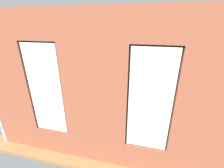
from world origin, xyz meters
TOP-DOWN VIEW (x-y plane):
  - ground_plane at (0.00, 0.00)m, footprint 6.21×5.66m
  - brick_wall_with_windows at (0.00, 2.45)m, footprint 5.61×0.30m
  - white_wall_right at (2.75, 0.20)m, footprint 0.10×4.66m
  - couch_by_window at (0.16, 1.80)m, footprint 2.05×0.87m
  - couch_left at (-2.10, -0.00)m, footprint 1.02×1.90m
  - coffee_table at (0.42, -0.40)m, footprint 1.27×0.76m
  - cup_ceramic at (0.32, -0.28)m, footprint 0.08×0.08m
  - remote_gray at (0.80, -0.28)m, footprint 0.17×0.06m
  - media_console at (2.45, -0.20)m, footprint 1.02×0.42m
  - tv_flatscreen at (2.45, -0.20)m, footprint 1.03×0.20m
  - papasan_chair at (0.72, -1.70)m, footprint 1.08×1.08m
  - potted_plant_near_tv at (1.92, 0.76)m, footprint 1.04×1.06m
  - potted_plant_corner_near_left at (-2.25, -1.83)m, footprint 0.69×0.69m
  - potted_plant_between_couches at (-1.31, 1.75)m, footprint 0.50×0.50m
  - potted_plant_mid_room_small at (-0.75, -0.69)m, footprint 0.38×0.38m

SIDE VIEW (x-z plane):
  - ground_plane at x=0.00m, z-range -0.10..0.00m
  - media_console at x=2.45m, z-range 0.00..0.55m
  - couch_by_window at x=0.16m, z-range -0.07..0.73m
  - couch_left at x=-2.10m, z-range -0.07..0.73m
  - potted_plant_mid_room_small at x=-0.75m, z-range 0.08..0.61m
  - coffee_table at x=0.42m, z-range 0.15..0.57m
  - remote_gray at x=0.80m, z-range 0.41..0.44m
  - papasan_chair at x=0.72m, z-range 0.10..0.78m
  - cup_ceramic at x=0.32m, z-range 0.41..0.51m
  - potted_plant_between_couches at x=-1.31m, z-range 0.15..1.02m
  - potted_plant_corner_near_left at x=-2.25m, z-range 0.16..1.18m
  - potted_plant_near_tv at x=1.92m, z-range 0.17..1.60m
  - tv_flatscreen at x=2.45m, z-range 0.56..1.29m
  - brick_wall_with_windows at x=0.00m, z-range -0.02..3.41m
  - white_wall_right at x=2.75m, z-range 0.00..3.43m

